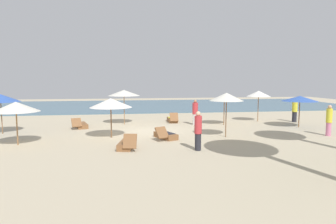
{
  "coord_description": "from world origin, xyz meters",
  "views": [
    {
      "loc": [
        -1.63,
        -17.16,
        3.06
      ],
      "look_at": [
        0.98,
        0.26,
        1.1
      ],
      "focal_mm": 31.85,
      "sensor_mm": 36.0,
      "label": 1
    }
  ],
  "objects_px": {
    "person_2": "(295,110)",
    "person_4": "(329,120)",
    "umbrella_1": "(259,94)",
    "umbrella_5": "(224,97)",
    "lounger_0": "(81,125)",
    "umbrella_0": "(16,107)",
    "lounger_1": "(165,135)",
    "umbrella_4": "(124,93)",
    "umbrella_6": "(0,98)",
    "person_1": "(198,131)",
    "lounger_2": "(172,120)",
    "umbrella_2": "(111,103)",
    "umbrella_7": "(226,97)",
    "lounger_3": "(127,144)",
    "umbrella_3": "(300,99)",
    "person_3": "(195,112)"
  },
  "relations": [
    {
      "from": "umbrella_3",
      "to": "lounger_2",
      "type": "height_order",
      "value": "umbrella_3"
    },
    {
      "from": "lounger_1",
      "to": "person_2",
      "type": "xyz_separation_m",
      "value": [
        9.96,
        4.55,
        0.66
      ]
    },
    {
      "from": "umbrella_1",
      "to": "umbrella_5",
      "type": "distance_m",
      "value": 3.2
    },
    {
      "from": "person_3",
      "to": "person_2",
      "type": "bearing_deg",
      "value": 2.34
    },
    {
      "from": "umbrella_5",
      "to": "person_1",
      "type": "bearing_deg",
      "value": -117.46
    },
    {
      "from": "umbrella_2",
      "to": "lounger_3",
      "type": "distance_m",
      "value": 3.15
    },
    {
      "from": "umbrella_1",
      "to": "umbrella_6",
      "type": "relative_size",
      "value": 1.0
    },
    {
      "from": "person_3",
      "to": "person_4",
      "type": "distance_m",
      "value": 7.86
    },
    {
      "from": "umbrella_1",
      "to": "umbrella_0",
      "type": "bearing_deg",
      "value": -158.66
    },
    {
      "from": "person_1",
      "to": "umbrella_1",
      "type": "bearing_deg",
      "value": 50.78
    },
    {
      "from": "umbrella_5",
      "to": "person_3",
      "type": "bearing_deg",
      "value": 172.13
    },
    {
      "from": "umbrella_5",
      "to": "lounger_0",
      "type": "height_order",
      "value": "umbrella_5"
    },
    {
      "from": "lounger_2",
      "to": "person_1",
      "type": "xyz_separation_m",
      "value": [
        -0.29,
        -8.54,
        0.68
      ]
    },
    {
      "from": "umbrella_3",
      "to": "lounger_0",
      "type": "distance_m",
      "value": 13.91
    },
    {
      "from": "lounger_0",
      "to": "lounger_1",
      "type": "xyz_separation_m",
      "value": [
        4.78,
        -4.18,
        0.01
      ]
    },
    {
      "from": "umbrella_2",
      "to": "person_3",
      "type": "relative_size",
      "value": 1.3
    },
    {
      "from": "umbrella_6",
      "to": "lounger_3",
      "type": "xyz_separation_m",
      "value": [
        6.87,
        -4.59,
        -1.83
      ]
    },
    {
      "from": "umbrella_3",
      "to": "person_1",
      "type": "relative_size",
      "value": 1.3
    },
    {
      "from": "lounger_2",
      "to": "lounger_3",
      "type": "bearing_deg",
      "value": -113.31
    },
    {
      "from": "lounger_1",
      "to": "umbrella_3",
      "type": "bearing_deg",
      "value": 14.7
    },
    {
      "from": "umbrella_7",
      "to": "lounger_1",
      "type": "bearing_deg",
      "value": 178.54
    },
    {
      "from": "lounger_1",
      "to": "lounger_3",
      "type": "distance_m",
      "value": 2.73
    },
    {
      "from": "umbrella_3",
      "to": "umbrella_4",
      "type": "relative_size",
      "value": 0.95
    },
    {
      "from": "umbrella_2",
      "to": "umbrella_6",
      "type": "distance_m",
      "value": 6.42
    },
    {
      "from": "umbrella_0",
      "to": "person_4",
      "type": "xyz_separation_m",
      "value": [
        15.82,
        -0.08,
        -0.94
      ]
    },
    {
      "from": "umbrella_0",
      "to": "lounger_3",
      "type": "bearing_deg",
      "value": -15.59
    },
    {
      "from": "umbrella_0",
      "to": "umbrella_4",
      "type": "height_order",
      "value": "umbrella_4"
    },
    {
      "from": "umbrella_6",
      "to": "person_1",
      "type": "xyz_separation_m",
      "value": [
        9.89,
        -5.44,
        -1.15
      ]
    },
    {
      "from": "umbrella_3",
      "to": "umbrella_7",
      "type": "distance_m",
      "value": 6.2
    },
    {
      "from": "lounger_0",
      "to": "person_4",
      "type": "xyz_separation_m",
      "value": [
        13.6,
        -4.74,
        0.68
      ]
    },
    {
      "from": "umbrella_3",
      "to": "umbrella_4",
      "type": "bearing_deg",
      "value": 165.23
    },
    {
      "from": "umbrella_0",
      "to": "lounger_2",
      "type": "height_order",
      "value": "umbrella_0"
    },
    {
      "from": "umbrella_7",
      "to": "person_1",
      "type": "distance_m",
      "value": 3.65
    },
    {
      "from": "umbrella_5",
      "to": "lounger_1",
      "type": "height_order",
      "value": "umbrella_5"
    },
    {
      "from": "umbrella_1",
      "to": "person_4",
      "type": "height_order",
      "value": "umbrella_1"
    },
    {
      "from": "umbrella_4",
      "to": "lounger_2",
      "type": "bearing_deg",
      "value": 9.64
    },
    {
      "from": "umbrella_0",
      "to": "person_1",
      "type": "bearing_deg",
      "value": -15.65
    },
    {
      "from": "person_2",
      "to": "person_4",
      "type": "xyz_separation_m",
      "value": [
        -1.13,
        -5.11,
        0.01
      ]
    },
    {
      "from": "umbrella_1",
      "to": "umbrella_4",
      "type": "xyz_separation_m",
      "value": [
        -9.55,
        0.05,
        0.13
      ]
    },
    {
      "from": "umbrella_4",
      "to": "person_1",
      "type": "xyz_separation_m",
      "value": [
        3.1,
        -7.96,
        -1.27
      ]
    },
    {
      "from": "person_1",
      "to": "lounger_2",
      "type": "bearing_deg",
      "value": 88.03
    },
    {
      "from": "umbrella_2",
      "to": "umbrella_7",
      "type": "relative_size",
      "value": 0.94
    },
    {
      "from": "person_4",
      "to": "umbrella_4",
      "type": "bearing_deg",
      "value": 151.98
    },
    {
      "from": "umbrella_0",
      "to": "umbrella_1",
      "type": "height_order",
      "value": "umbrella_1"
    },
    {
      "from": "umbrella_4",
      "to": "umbrella_6",
      "type": "relative_size",
      "value": 1.05
    },
    {
      "from": "umbrella_3",
      "to": "lounger_2",
      "type": "relative_size",
      "value": 1.32
    },
    {
      "from": "lounger_2",
      "to": "lounger_3",
      "type": "distance_m",
      "value": 8.37
    },
    {
      "from": "umbrella_4",
      "to": "umbrella_6",
      "type": "bearing_deg",
      "value": -159.65
    },
    {
      "from": "person_3",
      "to": "person_4",
      "type": "relative_size",
      "value": 1.01
    },
    {
      "from": "person_3",
      "to": "person_1",
      "type": "bearing_deg",
      "value": -102.74
    }
  ]
}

